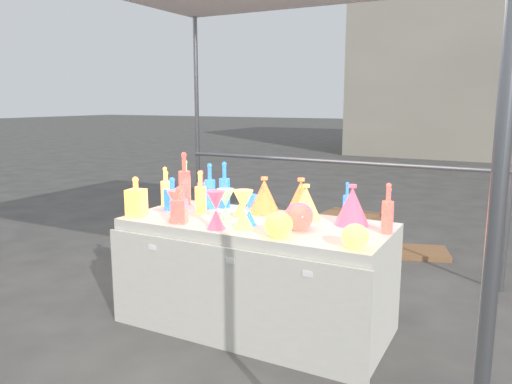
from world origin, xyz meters
The scene contains 33 objects.
ground centered at (0.00, 0.00, 0.00)m, with size 80.00×80.00×0.00m, color #5C5955.
display_table centered at (0.00, -0.01, 0.37)m, with size 1.84×0.83×0.75m.
cardboard_box_closed centered at (0.03, 2.07, 0.20)m, with size 0.54×0.39×0.39m, color #956743.
cardboard_box_flat centered at (0.70, 2.20, 0.03)m, with size 0.62×0.44×0.05m, color #956743.
bottle_0 centered at (-0.85, 0.13, 0.89)m, with size 0.07×0.07×0.27m, color #EC164D, non-canonical shape.
bottle_1 centered at (-0.42, 0.28, 0.93)m, with size 0.08×0.08×0.35m, color #1A9246, non-canonical shape.
bottle_2 centered at (-0.75, 0.23, 0.96)m, with size 0.09×0.09×0.41m, color orange, non-canonical shape.
bottle_3 centered at (-0.64, 0.30, 0.88)m, with size 0.07×0.07×0.27m, color #1D24AE, non-canonical shape.
bottle_4 centered at (-0.85, 0.11, 0.90)m, with size 0.07×0.07×0.31m, color #147E60, non-canonical shape.
bottle_5 centered at (-0.78, 0.28, 0.92)m, with size 0.07×0.07×0.34m, color #C226B0, non-canonical shape.
bottle_6 centered at (-0.46, 0.02, 0.91)m, with size 0.08×0.08×0.31m, color #EC164D, non-canonical shape.
bottle_7 centered at (-0.50, 0.19, 0.92)m, with size 0.08×0.08×0.34m, color #1A9246, non-canonical shape.
decanter_0 centered at (-0.81, -0.27, 0.89)m, with size 0.12×0.12×0.28m, color #EC164D, non-canonical shape.
decanter_1 centered at (-0.43, -0.28, 0.87)m, with size 0.10×0.10×0.25m, color orange, non-canonical shape.
decanter_2 centered at (-0.72, 0.02, 0.87)m, with size 0.10×0.10×0.25m, color #1A9246, non-canonical shape.
hourglass_0 centered at (-0.47, -0.27, 0.86)m, with size 0.11×0.11×0.21m, color orange, non-canonical shape.
hourglass_1 centered at (-0.13, -0.30, 0.87)m, with size 0.12×0.12×0.25m, color #1D24AE, non-canonical shape.
hourglass_2 centered at (0.03, -0.22, 0.87)m, with size 0.12×0.12×0.25m, color #147E60, non-canonical shape.
hourglass_3 centered at (-0.14, -0.16, 0.87)m, with size 0.12×0.12×0.23m, color #C226B0, non-canonical shape.
hourglass_4 centered at (-0.17, 0.07, 0.84)m, with size 0.09×0.09×0.19m, color #EC164D, non-canonical shape.
hourglass_5 centered at (0.02, -0.12, 0.85)m, with size 0.10×0.10×0.20m, color #1A9246, non-canonical shape.
globe_0 centered at (0.31, -0.30, 0.82)m, with size 0.17×0.17×0.14m, color #EC164D, non-canonical shape.
globe_1 centered at (0.78, -0.30, 0.81)m, with size 0.15×0.15×0.12m, color #147E60, non-canonical shape.
globe_2 centered at (0.35, -0.09, 0.82)m, with size 0.18×0.18×0.14m, color orange, non-canonical shape.
globe_3 centered at (0.33, -0.03, 0.82)m, with size 0.18×0.18×0.15m, color #1D24AE, non-canonical shape.
lampshade_0 centered at (0.21, 0.28, 0.89)m, with size 0.23×0.23×0.27m, color yellow, non-canonical shape.
lampshade_1 centered at (-0.06, 0.24, 0.88)m, with size 0.22×0.22×0.27m, color yellow, non-canonical shape.
lampshade_2 centered at (0.60, 0.21, 0.88)m, with size 0.23×0.23×0.27m, color #1D24AE, non-canonical shape.
lampshade_3 centered at (0.28, 0.20, 0.87)m, with size 0.21×0.21×0.25m, color #147E60, non-canonical shape.
bottle_8 centered at (0.52, 0.36, 0.88)m, with size 0.06×0.06×0.26m, color #1A9246, non-canonical shape.
bottle_9 centered at (0.86, 0.10, 0.91)m, with size 0.07×0.07×0.31m, color orange, non-canonical shape.
bottle_10 centered at (0.86, 0.12, 0.89)m, with size 0.06×0.06×0.28m, color #1D24AE, non-canonical shape.
bottle_11 centered at (0.86, 0.10, 0.87)m, with size 0.06×0.06×0.25m, color #147E60, non-canonical shape.
Camera 1 is at (1.54, -2.91, 1.55)m, focal length 35.00 mm.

